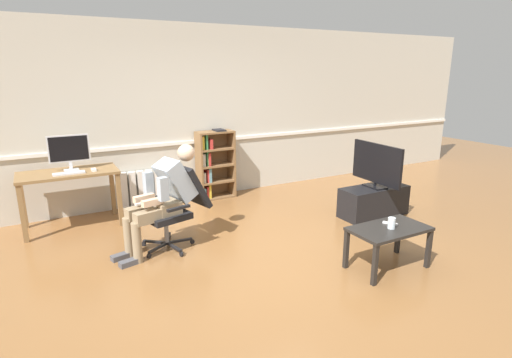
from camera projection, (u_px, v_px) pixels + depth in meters
ground_plane at (281, 260)px, 4.45m from camera, size 18.00×18.00×0.00m
back_wall at (192, 114)px, 6.34m from camera, size 12.00×0.13×2.70m
computer_desk at (69, 180)px, 5.22m from camera, size 1.20×0.60×0.76m
imac_monitor at (69, 150)px, 5.21m from camera, size 0.50×0.14×0.46m
keyboard at (69, 173)px, 5.07m from camera, size 0.38×0.12×0.02m
computer_mouse at (94, 170)px, 5.22m from camera, size 0.06×0.10×0.03m
bookshelf at (213, 165)px, 6.48m from camera, size 0.59×0.29×1.11m
radiator at (150, 188)px, 6.17m from camera, size 0.86×0.08×0.56m
office_chair at (177, 203)px, 4.71m from camera, size 0.84×0.66×0.95m
person_seated at (163, 196)px, 4.56m from camera, size 1.05×0.54×1.20m
tv_stand at (374, 201)px, 5.76m from camera, size 1.00×0.40×0.42m
tv_screen at (377, 165)px, 5.62m from camera, size 0.21×0.92×0.62m
coffee_table at (389, 233)px, 4.17m from camera, size 0.82×0.47×0.45m
drinking_glass at (392, 223)px, 4.12m from camera, size 0.08×0.08×0.12m
spare_remote at (390, 223)px, 4.24m from camera, size 0.10×0.15×0.02m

